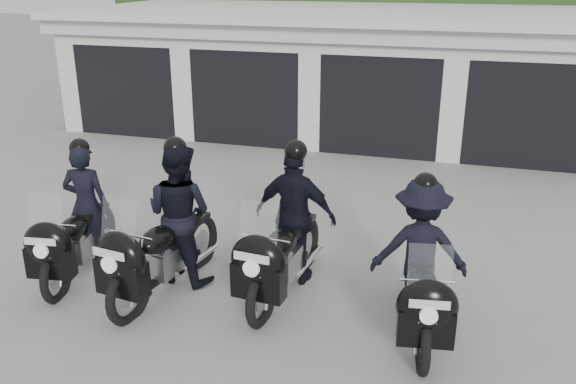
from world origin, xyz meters
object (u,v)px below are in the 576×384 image
(police_bike_b, at_px, (171,225))
(police_bike_d, at_px, (421,262))
(police_bike_a, at_px, (78,222))
(police_bike_c, at_px, (290,227))

(police_bike_b, distance_m, police_bike_d, 3.16)
(police_bike_a, bearing_deg, police_bike_c, -1.22)
(police_bike_a, height_order, police_bike_c, police_bike_c)
(police_bike_a, xyz_separation_m, police_bike_d, (4.55, -0.02, 0.05))
(police_bike_c, bearing_deg, police_bike_a, -166.99)
(police_bike_b, relative_size, police_bike_c, 1.01)
(police_bike_a, distance_m, police_bike_b, 1.39)
(police_bike_a, bearing_deg, police_bike_b, -8.90)
(police_bike_c, bearing_deg, police_bike_d, -8.74)
(police_bike_d, bearing_deg, police_bike_a, 170.61)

